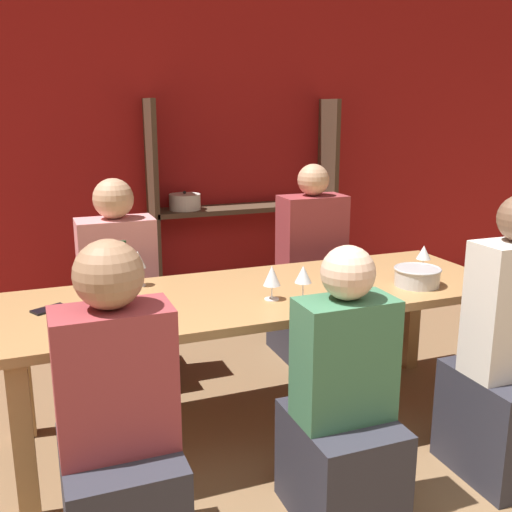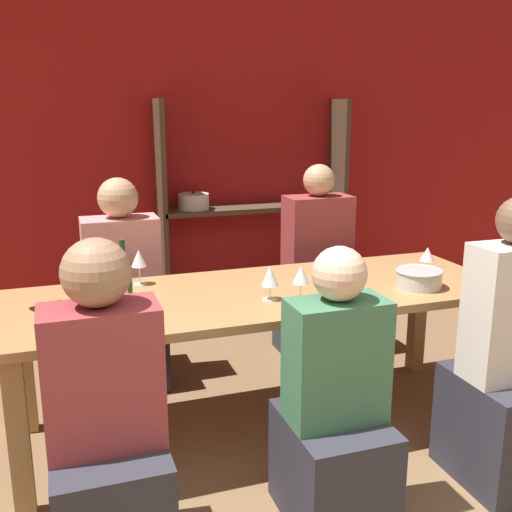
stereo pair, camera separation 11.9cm
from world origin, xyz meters
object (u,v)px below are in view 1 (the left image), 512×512
wine_glass_red_c (272,277)px  person_near_a (504,375)px  wine_glass_red_a (345,261)px  person_near_c (120,457)px  person_near_b (342,422)px  person_far_b (120,311)px  wine_bottle_green (125,279)px  wine_glass_red_b (303,275)px  cell_phone (49,309)px  shelf_unit (244,245)px  wine_glass_empty_b (127,292)px  wine_glass_empty_a (424,253)px  mixing_bowl (417,276)px  wine_glass_red_d (138,261)px  dining_table (263,307)px  person_far_a (311,288)px

wine_glass_red_c → person_near_a: (0.85, -0.60, -0.37)m
wine_glass_red_a → person_near_c: 1.50m
person_near_b → person_far_b: bearing=111.7°
wine_bottle_green → person_near_b: bearing=-49.6°
wine_glass_red_b → person_far_b: size_ratio=0.14×
cell_phone → shelf_unit: bearing=46.7°
wine_glass_empty_b → person_near_c: person_near_c is taller
wine_glass_red_b → person_far_b: person_far_b is taller
cell_phone → person_far_b: 0.87m
wine_glass_empty_a → person_near_c: 1.95m
mixing_bowl → wine_glass_empty_b: bearing=-179.8°
shelf_unit → person_near_c: (-1.33, -2.40, -0.11)m
wine_glass_red_b → person_near_b: (-0.08, -0.53, -0.44)m
wine_glass_red_b → wine_glass_empty_b: wine_glass_empty_b is taller
wine_glass_red_a → wine_glass_red_b: 0.38m
person_far_b → wine_glass_red_a: bearing=141.3°
wine_glass_red_d → shelf_unit: bearing=52.1°
wine_glass_empty_a → cell_phone: 1.93m
wine_glass_red_d → person_near_b: (0.58, -1.06, -0.45)m
wine_glass_empty_a → cell_phone: wine_glass_empty_a is taller
wine_bottle_green → wine_glass_empty_b: bearing=-97.0°
wine_bottle_green → wine_glass_red_d: (0.10, 0.26, 0.02)m
dining_table → wine_glass_empty_a: bearing=0.3°
mixing_bowl → wine_bottle_green: size_ratio=0.80×
shelf_unit → dining_table: bearing=-106.9°
dining_table → person_far_b: bearing=126.9°
wine_glass_red_b → person_near_b: bearing=-98.4°
wine_glass_empty_b → wine_bottle_green: bearing=83.0°
person_far_a → dining_table: bearing=49.6°
wine_glass_empty_b → person_far_b: 1.08m
person_near_b → wine_glass_red_b: bearing=81.6°
wine_glass_red_b → person_far_a: bearing=61.4°
wine_glass_empty_a → wine_glass_empty_b: (-1.62, -0.21, 0.03)m
person_far_a → wine_bottle_green: bearing=28.4°
wine_bottle_green → cell_phone: (-0.33, 0.03, -0.11)m
dining_table → wine_glass_empty_a: wine_glass_empty_a is taller
shelf_unit → person_near_c: 2.75m
person_near_b → cell_phone: bearing=140.7°
wine_glass_red_d → dining_table: bearing=-28.6°
wine_glass_red_a → person_far_b: person_far_b is taller
wine_bottle_green → wine_glass_red_d: wine_bottle_green is taller
wine_glass_empty_a → person_near_b: bearing=-140.0°
dining_table → person_far_b: 1.00m
shelf_unit → wine_glass_red_d: shelf_unit is taller
dining_table → cell_phone: cell_phone is taller
person_near_c → mixing_bowl: bearing=19.2°
wine_glass_empty_a → wine_glass_red_a: bearing=-175.7°
wine_glass_red_d → person_near_c: (-0.27, -1.05, -0.41)m
wine_glass_red_b → person_near_c: size_ratio=0.14×
mixing_bowl → wine_glass_red_a: (-0.32, 0.17, 0.06)m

